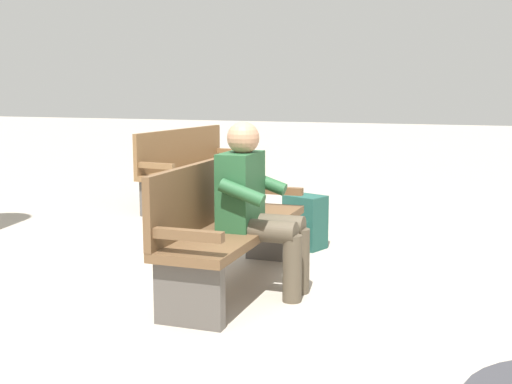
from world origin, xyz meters
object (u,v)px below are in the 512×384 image
object	(u,v)px
backpack	(305,222)
bench_far	(191,167)
person_seated	(256,203)
bench_near	(228,224)

from	to	relation	value
backpack	bench_far	size ratio (longest dim) A/B	0.25
bench_far	person_seated	bearing A→B (deg)	39.05
backpack	bench_far	distance (m)	2.42
bench_near	bench_far	distance (m)	3.27
backpack	bench_near	bearing A→B (deg)	-10.54
bench_near	person_seated	distance (m)	0.29
backpack	person_seated	bearing A→B (deg)	-0.24
person_seated	backpack	bearing A→B (deg)	-179.43
bench_near	person_seated	world-z (taller)	person_seated
backpack	bench_far	xyz separation A→B (m)	(-1.61, -1.79, 0.23)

